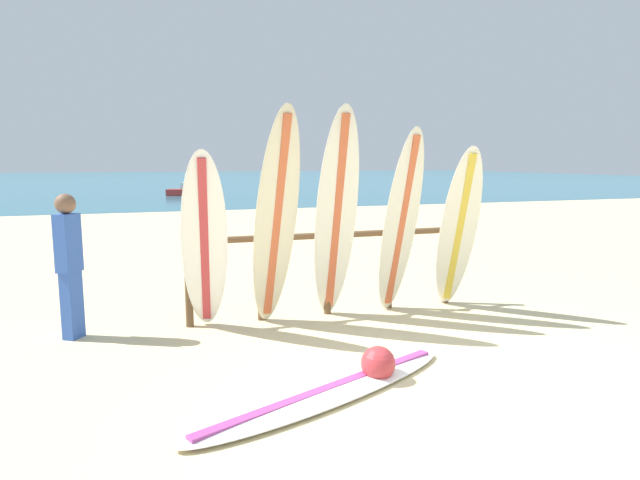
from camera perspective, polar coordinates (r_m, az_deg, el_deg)
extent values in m
plane|color=beige|center=(4.67, 18.40, -16.44)|extent=(120.00, 120.00, 0.00)
cube|color=teal|center=(61.44, -16.08, 6.23)|extent=(120.00, 80.00, 0.01)
cylinder|color=brown|center=(6.45, -13.74, -3.95)|extent=(0.09, 0.09, 1.16)
cylinder|color=brown|center=(6.57, -6.27, -3.53)|extent=(0.09, 0.09, 1.16)
cylinder|color=brown|center=(6.79, 0.80, -3.08)|extent=(0.09, 0.09, 1.16)
cylinder|color=brown|center=(7.11, 7.32, -2.63)|extent=(0.09, 0.09, 1.16)
cylinder|color=brown|center=(7.52, 13.20, -2.19)|extent=(0.09, 0.09, 1.16)
cylinder|color=brown|center=(6.72, 0.81, 0.50)|extent=(3.52, 0.08, 0.08)
ellipsoid|color=white|center=(6.04, -12.11, -0.35)|extent=(0.60, 0.90, 2.06)
cube|color=#B73338|center=(6.04, -12.11, -0.35)|extent=(0.18, 0.80, 1.90)
ellipsoid|color=beige|center=(6.10, -4.68, 2.13)|extent=(0.62, 0.87, 2.53)
cube|color=#CC5933|center=(6.10, -4.68, 2.13)|extent=(0.20, 0.76, 2.33)
ellipsoid|color=white|center=(6.43, 1.72, 2.61)|extent=(0.52, 0.71, 2.56)
cube|color=#CC5933|center=(6.43, 1.72, 2.61)|extent=(0.10, 0.66, 2.36)
ellipsoid|color=silver|center=(6.70, 8.51, 1.75)|extent=(0.53, 0.74, 2.33)
cube|color=#CC5933|center=(6.70, 8.51, 1.75)|extent=(0.14, 0.66, 2.15)
ellipsoid|color=white|center=(7.07, 14.41, 1.05)|extent=(0.63, 0.89, 2.12)
cube|color=gold|center=(7.07, 14.41, 1.05)|extent=(0.23, 0.77, 1.95)
ellipsoid|color=white|center=(4.65, 0.91, -15.64)|extent=(2.76, 1.56, 0.07)
cube|color=#A53F8C|center=(4.65, 0.91, -15.64)|extent=(2.39, 1.08, 0.08)
cube|color=#3359B2|center=(6.50, -24.71, -6.26)|extent=(0.23, 0.25, 0.74)
cube|color=#3359B2|center=(6.37, -25.08, -0.29)|extent=(0.28, 0.30, 0.63)
sphere|color=brown|center=(6.32, -25.32, 3.48)|extent=(0.21, 0.21, 0.21)
cube|color=#B22D28|center=(31.26, -13.63, 4.92)|extent=(2.56, 1.59, 0.35)
cube|color=silver|center=(31.24, -13.65, 5.57)|extent=(1.02, 0.83, 0.36)
sphere|color=#B73338|center=(4.91, 6.16, -12.84)|extent=(0.31, 0.31, 0.31)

